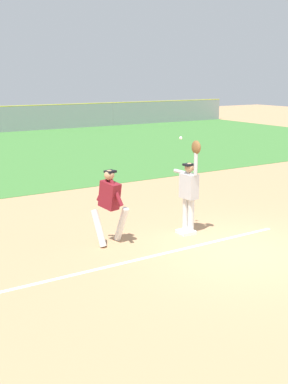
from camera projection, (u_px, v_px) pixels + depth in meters
The scene contains 8 objects.
ground_plane at pixel (240, 251), 10.65m from camera, with size 79.33×79.33×0.00m, color tan.
outfield_grass at pixel (14, 152), 24.19m from camera, with size 41.86×18.07×0.01m, color #3D7533.
chalk_foul_line at pixel (42, 282), 9.02m from camera, with size 12.00×0.10×0.01m, color white.
first_base at pixel (186, 232), 11.81m from camera, with size 0.38×0.38×0.08m, color white.
fielder at pixel (189, 187), 11.68m from camera, with size 0.30×0.90×2.28m.
runner at pixel (110, 202), 10.86m from camera, with size 0.84×0.83×1.72m.
baseball at pixel (181, 138), 11.54m from camera, with size 0.07×0.07×0.07m, color white.
parked_car_silver at pixel (22, 116), 37.36m from camera, with size 4.59×2.51×1.25m.
Camera 1 is at (-7.10, -7.42, 3.76)m, focal length 45.38 mm.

